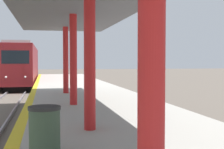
{
  "coord_description": "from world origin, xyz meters",
  "views": [
    {
      "loc": [
        2.31,
        -1.63,
        2.61
      ],
      "look_at": [
        7.21,
        21.2,
        1.61
      ],
      "focal_mm": 50.0,
      "sensor_mm": 36.0,
      "label": 1
    }
  ],
  "objects": [
    {
      "name": "train",
      "position": [
        0.0,
        33.18,
        2.2
      ],
      "size": [
        2.68,
        18.15,
        4.33
      ],
      "color": "black",
      "rests_on": "ground"
    },
    {
      "name": "station_canopy",
      "position": [
        3.39,
        8.33,
        4.42
      ],
      "size": [
        4.62,
        18.34,
        3.74
      ],
      "color": "red",
      "rests_on": "platform_right"
    },
    {
      "name": "trash_bin",
      "position": [
        2.29,
        4.24,
        1.34
      ],
      "size": [
        0.6,
        0.6,
        0.87
      ],
      "color": "#384C38",
      "rests_on": "platform_right"
    }
  ]
}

